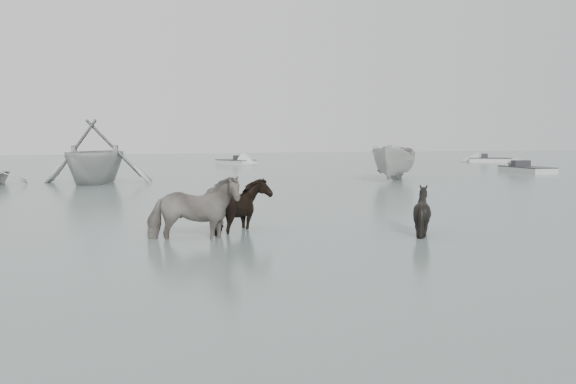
% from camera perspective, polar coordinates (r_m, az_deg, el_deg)
% --- Properties ---
extents(ground, '(140.00, 140.00, 0.00)m').
position_cam_1_polar(ground, '(13.75, -0.14, -4.61)').
color(ground, slate).
rests_on(ground, ground).
extents(pony_pinto, '(2.25, 1.41, 1.77)m').
position_cam_1_polar(pony_pinto, '(14.31, -8.44, -0.72)').
color(pony_pinto, black).
rests_on(pony_pinto, ground).
extents(pony_dark, '(1.76, 1.90, 1.56)m').
position_cam_1_polar(pony_dark, '(15.44, -3.91, -0.63)').
color(pony_dark, black).
rests_on(pony_dark, ground).
extents(pony_black, '(1.52, 1.43, 1.39)m').
position_cam_1_polar(pony_black, '(15.37, 11.84, -1.09)').
color(pony_black, black).
rests_on(pony_black, ground).
extents(rowboat_trail, '(6.87, 7.41, 3.22)m').
position_cam_1_polar(rowboat_trail, '(32.19, -16.76, 3.59)').
color(rowboat_trail, '#A5A8A6').
rests_on(rowboat_trail, ground).
extents(boat_small, '(4.65, 5.22, 1.97)m').
position_cam_1_polar(boat_small, '(33.59, 9.50, 2.73)').
color(boat_small, '#A8A8A4').
rests_on(boat_small, ground).
extents(skiff_port, '(1.85, 5.38, 0.75)m').
position_cam_1_polar(skiff_port, '(42.47, 20.48, 2.12)').
color(skiff_port, '#ACAEAC').
rests_on(skiff_port, ground).
extents(skiff_mid, '(3.52, 4.67, 0.75)m').
position_cam_1_polar(skiff_mid, '(51.42, -4.65, 2.88)').
color(skiff_mid, '#B0B3B0').
rests_on(skiff_mid, ground).
extents(skiff_star, '(5.32, 4.11, 0.75)m').
position_cam_1_polar(skiff_star, '(58.12, 17.68, 2.90)').
color(skiff_star, '#B6B5B1').
rests_on(skiff_star, ground).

